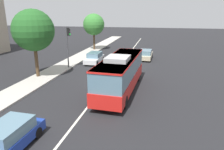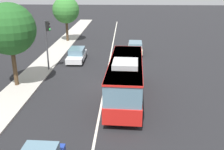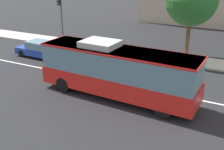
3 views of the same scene
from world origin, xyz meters
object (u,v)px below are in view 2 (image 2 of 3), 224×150
(traffic_light_near_corner, at_px, (48,37))
(street_tree_kerbside_left, at_px, (66,10))
(transit_bus, at_px, (126,77))
(sedan_white, at_px, (77,55))
(street_tree_kerbside_centre, at_px, (10,29))
(sedan_beige, at_px, (135,47))

(traffic_light_near_corner, distance_m, street_tree_kerbside_left, 13.80)
(street_tree_kerbside_left, bearing_deg, transit_bus, -156.45)
(sedan_white, distance_m, street_tree_kerbside_left, 11.27)
(street_tree_kerbside_centre, bearing_deg, street_tree_kerbside_left, -2.69)
(transit_bus, relative_size, street_tree_kerbside_left, 1.51)
(traffic_light_near_corner, bearing_deg, transit_bus, -35.02)
(street_tree_kerbside_left, distance_m, street_tree_kerbside_centre, 18.10)
(transit_bus, relative_size, sedan_white, 2.24)
(transit_bus, xyz_separation_m, traffic_light_near_corner, (6.52, 7.84, 1.75))
(transit_bus, xyz_separation_m, sedan_beige, (14.06, -1.28, -1.09))
(sedan_white, relative_size, street_tree_kerbside_centre, 0.62)
(sedan_beige, height_order, street_tree_kerbside_centre, street_tree_kerbside_centre)
(transit_bus, distance_m, sedan_white, 11.69)
(sedan_beige, xyz_separation_m, street_tree_kerbside_centre, (-11.90, 10.95, 4.38))
(street_tree_kerbside_left, bearing_deg, sedan_white, -162.47)
(sedan_white, xyz_separation_m, street_tree_kerbside_centre, (-8.03, 4.03, 4.38))
(transit_bus, relative_size, traffic_light_near_corner, 1.94)
(sedan_white, xyz_separation_m, sedan_beige, (3.87, -6.93, 0.00))
(transit_bus, bearing_deg, traffic_light_near_corner, 52.81)
(transit_bus, height_order, street_tree_kerbside_left, street_tree_kerbside_left)
(sedan_beige, bearing_deg, street_tree_kerbside_left, 60.52)
(street_tree_kerbside_centre, bearing_deg, traffic_light_near_corner, -22.79)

